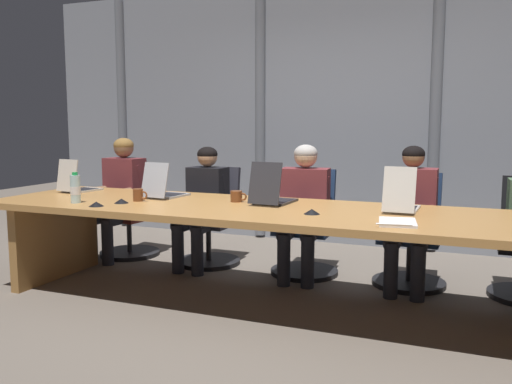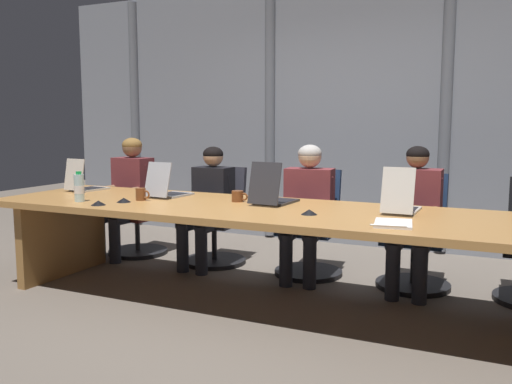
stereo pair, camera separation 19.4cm
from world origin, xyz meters
The scene contains 22 objects.
ground_plane centered at (0.00, 0.00, 0.00)m, with size 14.89×14.89×0.00m, color #6B6056.
conference_table centered at (0.00, 0.00, 0.60)m, with size 4.37×1.15×0.73m.
curtain_backdrop centered at (0.00, 2.30, 1.44)m, with size 7.45×0.17×2.88m.
laptop_left_end centered at (-1.87, 0.22, 0.79)m, with size 0.26×0.37×0.29m.
laptop_left_mid centered at (-0.96, 0.20, 0.79)m, with size 0.27×0.40×0.29m.
laptop_center centered at (-0.01, 0.20, 0.79)m, with size 0.27×0.43×0.32m.
laptop_right_mid centered at (0.94, 0.20, 0.79)m, with size 0.22×0.41×0.32m.
office_chair_left_end centered at (-1.83, 0.97, 0.34)m, with size 0.60×0.60×0.90m.
office_chair_left_mid centered at (-0.94, 0.97, 0.34)m, with size 0.60×0.60×0.92m.
office_chair_center centered at (0.02, 0.97, 0.34)m, with size 0.60×0.60×0.92m.
office_chair_right_mid centered at (0.93, 0.97, 0.34)m, with size 0.60×0.60×0.93m.
person_left_end centered at (-1.87, 0.82, 0.68)m, with size 0.43×0.57×1.19m.
person_left_mid centered at (-0.93, 0.81, 0.63)m, with size 0.37×0.55×1.12m.
person_center centered at (0.04, 0.82, 0.66)m, with size 0.46×0.57×1.15m.
person_right_mid centered at (0.93, 0.81, 0.65)m, with size 0.40×0.55×1.16m.
water_bottle_primary centered at (-1.43, -0.33, 0.84)m, with size 0.08×0.08×0.24m.
coffee_mug_near centered at (-1.04, -0.07, 0.78)m, with size 0.13×0.08×0.10m.
coffee_mug_far centered at (-0.31, 0.19, 0.77)m, with size 0.13×0.09×0.09m.
conference_mic_left_side centered at (-1.10, -0.21, 0.75)m, with size 0.11×0.11×0.04m, color black.
conference_mic_middle centered at (0.40, -0.14, 0.75)m, with size 0.11×0.11×0.04m, color black.
conference_mic_right_side centered at (-1.17, -0.41, 0.75)m, with size 0.11×0.11×0.04m, color black.
spiral_notepad centered at (0.98, -0.29, 0.74)m, with size 0.27×0.34×0.03m.
Camera 1 is at (1.43, -3.66, 1.35)m, focal length 38.52 mm.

